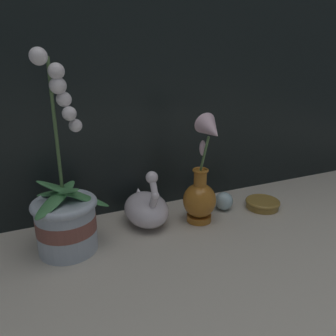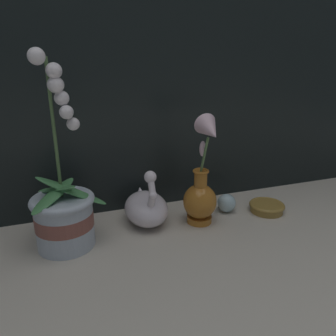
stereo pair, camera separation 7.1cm
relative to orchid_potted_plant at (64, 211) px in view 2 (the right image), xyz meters
The scene contains 7 objects.
ground_plane 0.33m from the orchid_potted_plant, 17.60° to the right, with size 2.80×2.80×0.00m, color #BCB2A3.
window_backdrop 0.61m from the orchid_potted_plant, 30.48° to the left, with size 2.80×0.03×1.20m.
orchid_potted_plant is the anchor object (origin of this frame).
swan_figurine 0.24m from the orchid_potted_plant, 12.76° to the left, with size 0.13×0.19×0.18m.
blue_vase 0.38m from the orchid_potted_plant, ahead, with size 0.10×0.14×0.33m.
glass_sphere 0.50m from the orchid_potted_plant, ahead, with size 0.06×0.06×0.06m.
amber_dish 0.62m from the orchid_potted_plant, ahead, with size 0.11×0.11×0.03m.
Camera 2 is at (-0.29, -0.70, 0.48)m, focal length 35.00 mm.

